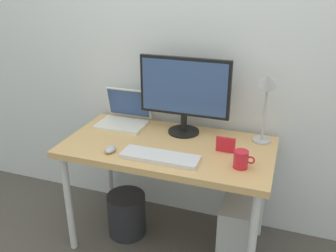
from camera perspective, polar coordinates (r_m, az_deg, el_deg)
name	(u,v)px	position (r m, az deg, el deg)	size (l,w,h in m)	color
ground_plane	(168,240)	(2.58, 0.00, -17.57)	(6.00, 6.00, 0.00)	#4C4742
back_wall	(188,38)	(2.35, 3.22, 13.79)	(4.40, 0.04, 2.60)	silver
desk	(168,155)	(2.21, 0.00, -4.55)	(1.26, 0.66, 0.73)	tan
monitor	(184,91)	(2.23, 2.59, 5.52)	(0.57, 0.20, 0.49)	black
laptop	(125,115)	(2.47, -6.89, 1.67)	(0.32, 0.26, 0.23)	silver
desk_lamp	(267,91)	(2.14, 15.35, 5.35)	(0.11, 0.16, 0.47)	#B2B2B7
keyboard	(160,157)	(2.01, -1.27, -4.91)	(0.44, 0.14, 0.02)	silver
mouse	(110,149)	(2.10, -9.11, -3.65)	(0.06, 0.09, 0.03)	#B2B2B7
coffee_mug	(241,159)	(1.94, 11.50, -5.20)	(0.11, 0.08, 0.10)	red
photo_frame	(226,145)	(2.09, 9.11, -2.92)	(0.11, 0.02, 0.09)	red
computer_tower	(236,229)	(2.37, 10.72, -15.65)	(0.18, 0.36, 0.42)	#B2B2B7
wastebasket	(127,214)	(2.57, -6.54, -13.67)	(0.26, 0.26, 0.30)	#232328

